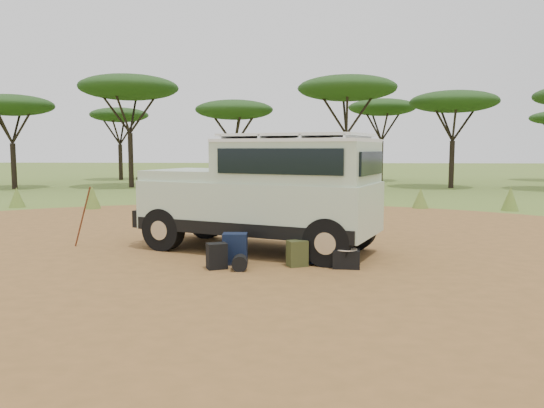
{
  "coord_description": "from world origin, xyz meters",
  "views": [
    {
      "loc": [
        1.57,
        -10.55,
        2.2
      ],
      "look_at": [
        0.97,
        0.81,
        1.0
      ],
      "focal_mm": 35.0,
      "sensor_mm": 36.0,
      "label": 1
    }
  ],
  "objects_px": {
    "safari_vehicle": "(266,195)",
    "backpack_olive": "(297,254)",
    "backpack_navy": "(235,249)",
    "hard_case": "(346,259)",
    "duffel_navy": "(314,250)",
    "walking_staff": "(83,217)",
    "backpack_black": "(217,256)"
  },
  "relations": [
    {
      "from": "walking_staff",
      "to": "hard_case",
      "type": "height_order",
      "value": "walking_staff"
    },
    {
      "from": "walking_staff",
      "to": "duffel_navy",
      "type": "xyz_separation_m",
      "value": [
        5.09,
        -1.31,
        -0.44
      ]
    },
    {
      "from": "backpack_black",
      "to": "backpack_navy",
      "type": "relative_size",
      "value": 0.8
    },
    {
      "from": "backpack_olive",
      "to": "duffel_navy",
      "type": "bearing_deg",
      "value": 26.0
    },
    {
      "from": "safari_vehicle",
      "to": "hard_case",
      "type": "height_order",
      "value": "safari_vehicle"
    },
    {
      "from": "safari_vehicle",
      "to": "duffel_navy",
      "type": "bearing_deg",
      "value": -26.27
    },
    {
      "from": "safari_vehicle",
      "to": "duffel_navy",
      "type": "xyz_separation_m",
      "value": [
        0.99,
        -1.11,
        -0.96
      ]
    },
    {
      "from": "backpack_navy",
      "to": "hard_case",
      "type": "relative_size",
      "value": 1.22
    },
    {
      "from": "backpack_black",
      "to": "hard_case",
      "type": "relative_size",
      "value": 0.98
    },
    {
      "from": "walking_staff",
      "to": "backpack_black",
      "type": "height_order",
      "value": "walking_staff"
    },
    {
      "from": "duffel_navy",
      "to": "backpack_navy",
      "type": "bearing_deg",
      "value": 173.45
    },
    {
      "from": "duffel_navy",
      "to": "hard_case",
      "type": "bearing_deg",
      "value": -53.71
    },
    {
      "from": "backpack_black",
      "to": "hard_case",
      "type": "height_order",
      "value": "backpack_black"
    },
    {
      "from": "backpack_black",
      "to": "backpack_olive",
      "type": "distance_m",
      "value": 1.49
    },
    {
      "from": "safari_vehicle",
      "to": "backpack_navy",
      "type": "bearing_deg",
      "value": -88.75
    },
    {
      "from": "backpack_olive",
      "to": "hard_case",
      "type": "height_order",
      "value": "backpack_olive"
    },
    {
      "from": "walking_staff",
      "to": "backpack_black",
      "type": "xyz_separation_m",
      "value": [
        3.3,
        -1.97,
        -0.44
      ]
    },
    {
      "from": "duffel_navy",
      "to": "hard_case",
      "type": "height_order",
      "value": "duffel_navy"
    },
    {
      "from": "walking_staff",
      "to": "backpack_black",
      "type": "relative_size",
      "value": 3.01
    },
    {
      "from": "walking_staff",
      "to": "duffel_navy",
      "type": "relative_size",
      "value": 3.0
    },
    {
      "from": "backpack_navy",
      "to": "hard_case",
      "type": "height_order",
      "value": "backpack_navy"
    },
    {
      "from": "backpack_black",
      "to": "safari_vehicle",
      "type": "bearing_deg",
      "value": 42.28
    },
    {
      "from": "safari_vehicle",
      "to": "backpack_black",
      "type": "xyz_separation_m",
      "value": [
        -0.79,
        -1.76,
        -0.96
      ]
    },
    {
      "from": "walking_staff",
      "to": "hard_case",
      "type": "xyz_separation_m",
      "value": [
        5.67,
        -1.77,
        -0.51
      ]
    },
    {
      "from": "backpack_navy",
      "to": "duffel_navy",
      "type": "bearing_deg",
      "value": 7.4
    },
    {
      "from": "backpack_navy",
      "to": "duffel_navy",
      "type": "xyz_separation_m",
      "value": [
        1.5,
        0.24,
        -0.06
      ]
    },
    {
      "from": "hard_case",
      "to": "backpack_navy",
      "type": "bearing_deg",
      "value": 178.64
    },
    {
      "from": "backpack_black",
      "to": "duffel_navy",
      "type": "bearing_deg",
      "value": -3.43
    },
    {
      "from": "walking_staff",
      "to": "backpack_navy",
      "type": "xyz_separation_m",
      "value": [
        3.59,
        -1.56,
        -0.38
      ]
    },
    {
      "from": "safari_vehicle",
      "to": "backpack_olive",
      "type": "xyz_separation_m",
      "value": [
        0.68,
        -1.47,
        -0.96
      ]
    },
    {
      "from": "backpack_olive",
      "to": "hard_case",
      "type": "xyz_separation_m",
      "value": [
        0.9,
        -0.09,
        -0.07
      ]
    },
    {
      "from": "backpack_olive",
      "to": "duffel_navy",
      "type": "relative_size",
      "value": 1.02
    }
  ]
}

